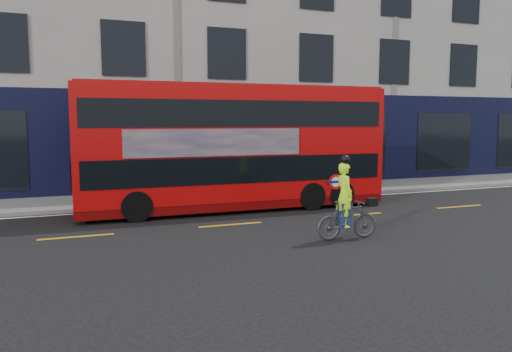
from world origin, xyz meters
TOP-DOWN VIEW (x-y plane):
  - ground at (0.00, 0.00)m, footprint 120.00×120.00m
  - pavement at (0.00, 6.50)m, footprint 60.00×3.00m
  - kerb at (0.00, 5.00)m, footprint 60.00×0.12m
  - building_terrace at (0.00, 12.94)m, footprint 50.00×10.07m
  - road_edge_line at (0.00, 4.70)m, footprint 58.00×0.10m
  - lane_dashes at (0.00, 1.50)m, footprint 58.00×0.12m
  - bus at (0.89, 3.80)m, footprint 9.86×2.38m
  - cyclist at (2.10, -1.07)m, footprint 1.60×0.58m

SIDE VIEW (x-z plane):
  - ground at x=0.00m, z-range 0.00..0.00m
  - road_edge_line at x=0.00m, z-range 0.00..0.01m
  - lane_dashes at x=0.00m, z-range 0.00..0.01m
  - pavement at x=0.00m, z-range 0.00..0.12m
  - kerb at x=0.00m, z-range 0.00..0.13m
  - cyclist at x=2.10m, z-range -0.34..1.71m
  - bus at x=0.89m, z-range 0.05..4.01m
  - building_terrace at x=0.00m, z-range -0.01..14.99m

